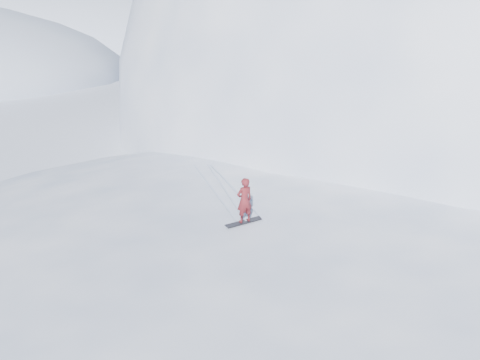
# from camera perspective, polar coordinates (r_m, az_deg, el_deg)

# --- Properties ---
(ground) EXTENTS (400.00, 400.00, 0.00)m
(ground) POSITION_cam_1_polar(r_m,az_deg,el_deg) (14.10, 5.54, -17.18)
(ground) COLOR white
(ground) RESTS_ON ground
(near_ridge) EXTENTS (36.00, 28.00, 4.80)m
(near_ridge) POSITION_cam_1_polar(r_m,az_deg,el_deg) (16.70, 6.51, -10.53)
(near_ridge) COLOR white
(near_ridge) RESTS_ON ground
(summit_peak) EXTENTS (60.00, 56.00, 56.00)m
(summit_peak) POSITION_cam_1_polar(r_m,az_deg,el_deg) (45.20, 25.62, 7.82)
(summit_peak) COLOR white
(summit_peak) RESTS_ON ground
(peak_shoulder) EXTENTS (28.00, 24.00, 18.00)m
(peak_shoulder) POSITION_cam_1_polar(r_m,az_deg,el_deg) (34.43, 14.09, 5.69)
(peak_shoulder) COLOR white
(peak_shoulder) RESTS_ON ground
(far_ridge_c) EXTENTS (140.00, 90.00, 36.00)m
(far_ridge_c) POSITION_cam_1_polar(r_m,az_deg,el_deg) (126.62, -26.20, 14.96)
(far_ridge_c) COLOR white
(far_ridge_c) RESTS_ON ground
(wind_bumps) EXTENTS (16.00, 14.40, 1.00)m
(wind_bumps) POSITION_cam_1_polar(r_m,az_deg,el_deg) (15.68, 1.67, -12.69)
(wind_bumps) COLOR white
(wind_bumps) RESTS_ON ground
(snowboard) EXTENTS (1.34, 0.74, 0.02)m
(snowboard) POSITION_cam_1_polar(r_m,az_deg,el_deg) (14.03, 0.59, -5.60)
(snowboard) COLOR black
(snowboard) RESTS_ON near_ridge
(snowboarder) EXTENTS (0.65, 0.55, 1.52)m
(snowboarder) POSITION_cam_1_polar(r_m,az_deg,el_deg) (13.71, 0.60, -2.72)
(snowboarder) COLOR maroon
(snowboarder) RESTS_ON snowboard
(board_tracks) EXTENTS (2.06, 5.95, 0.04)m
(board_tracks) POSITION_cam_1_polar(r_m,az_deg,el_deg) (16.71, -2.25, -1.09)
(board_tracks) COLOR silver
(board_tracks) RESTS_ON ground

